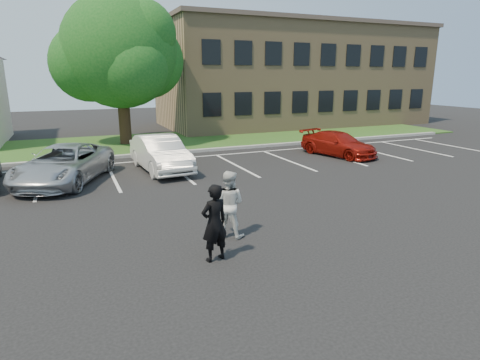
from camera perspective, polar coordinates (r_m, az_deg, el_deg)
name	(u,v)px	position (r m, az deg, el deg)	size (l,w,h in m)	color
ground_plane	(255,234)	(10.84, 2.10, -7.64)	(90.00, 90.00, 0.00)	black
curb	(159,154)	(21.87, -11.46, 3.71)	(40.00, 0.30, 0.15)	gray
grass_strip	(145,143)	(25.75, -13.33, 5.15)	(44.00, 8.00, 0.08)	#22501E
stall_lines	(202,164)	(19.34, -5.49, 2.32)	(34.00, 5.36, 0.01)	silver
office_building	(293,75)	(36.05, 7.56, 14.59)	(22.40, 10.40, 8.30)	#A2875E
tree	(121,54)	(25.48, -16.55, 16.85)	(7.80, 7.20, 8.80)	black
man_black_suit	(214,223)	(9.06, -3.66, -6.11)	(0.66, 0.43, 1.80)	black
man_white_shirt	(228,204)	(10.41, -1.66, -3.43)	(0.86, 0.67, 1.76)	silver
car_silver_minivan	(64,164)	(17.18, -23.75, 2.06)	(2.45, 5.30, 1.47)	#B4B7BC
car_white_sedan	(160,153)	(18.11, -11.26, 3.74)	(1.64, 4.70, 1.55)	silver
car_red_compact	(338,144)	(21.80, 13.79, 5.01)	(1.75, 4.29, 1.25)	maroon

